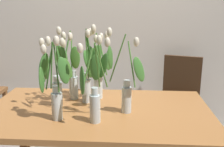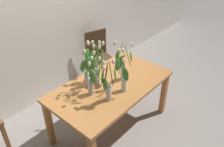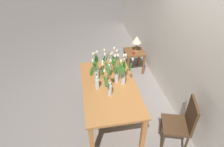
# 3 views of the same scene
# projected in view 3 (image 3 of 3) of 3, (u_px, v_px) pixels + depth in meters

# --- Properties ---
(ground_plane) EXTENTS (18.00, 18.00, 0.00)m
(ground_plane) POSITION_uv_depth(u_px,v_px,m) (110.00, 116.00, 3.70)
(ground_plane) COLOR gray
(room_wall_rear) EXTENTS (9.00, 0.10, 2.70)m
(room_wall_rear) POSITION_uv_depth(u_px,v_px,m) (191.00, 47.00, 3.09)
(room_wall_rear) COLOR silver
(room_wall_rear) RESTS_ON ground
(dining_table) EXTENTS (1.60, 0.90, 0.74)m
(dining_table) POSITION_uv_depth(u_px,v_px,m) (110.00, 90.00, 3.32)
(dining_table) COLOR #B7753D
(dining_table) RESTS_ON ground
(tulip_vase_0) EXTENTS (0.17, 0.18, 0.57)m
(tulip_vase_0) POSITION_uv_depth(u_px,v_px,m) (117.00, 68.00, 3.35)
(tulip_vase_0) COLOR silver
(tulip_vase_0) RESTS_ON dining_table
(tulip_vase_1) EXTENTS (0.23, 0.12, 0.55)m
(tulip_vase_1) POSITION_uv_depth(u_px,v_px,m) (96.00, 68.00, 3.32)
(tulip_vase_1) COLOR silver
(tulip_vase_1) RESTS_ON dining_table
(tulip_vase_2) EXTENTS (0.26, 0.24, 0.55)m
(tulip_vase_2) POSITION_uv_depth(u_px,v_px,m) (124.00, 74.00, 3.20)
(tulip_vase_2) COLOR silver
(tulip_vase_2) RESTS_ON dining_table
(tulip_vase_3) EXTENTS (0.27, 0.16, 0.58)m
(tulip_vase_3) POSITION_uv_depth(u_px,v_px,m) (109.00, 85.00, 2.99)
(tulip_vase_3) COLOR silver
(tulip_vase_3) RESTS_ON dining_table
(tulip_vase_4) EXTENTS (0.15, 0.21, 0.59)m
(tulip_vase_4) POSITION_uv_depth(u_px,v_px,m) (118.00, 71.00, 3.21)
(tulip_vase_4) COLOR silver
(tulip_vase_4) RESTS_ON dining_table
(tulip_vase_5) EXTENTS (0.22, 0.29, 0.53)m
(tulip_vase_5) POSITION_uv_depth(u_px,v_px,m) (109.00, 65.00, 3.37)
(tulip_vase_5) COLOR silver
(tulip_vase_5) RESTS_ON dining_table
(tulip_vase_6) EXTENTS (0.19, 0.25, 0.54)m
(tulip_vase_6) POSITION_uv_depth(u_px,v_px,m) (98.00, 78.00, 3.11)
(tulip_vase_6) COLOR silver
(tulip_vase_6) RESTS_ON dining_table
(dining_chair) EXTENTS (0.50, 0.50, 0.93)m
(dining_chair) POSITION_uv_depth(u_px,v_px,m) (182.00, 122.00, 2.92)
(dining_chair) COLOR #4C331E
(dining_chair) RESTS_ON ground
(side_table) EXTENTS (0.44, 0.44, 0.55)m
(side_table) POSITION_uv_depth(u_px,v_px,m) (134.00, 55.00, 4.67)
(side_table) COLOR brown
(side_table) RESTS_ON ground
(table_lamp) EXTENTS (0.22, 0.22, 0.40)m
(table_lamp) POSITION_uv_depth(u_px,v_px,m) (137.00, 40.00, 4.40)
(table_lamp) COLOR olive
(table_lamp) RESTS_ON side_table
(pillar_candle) EXTENTS (0.06, 0.06, 0.07)m
(pillar_candle) POSITION_uv_depth(u_px,v_px,m) (134.00, 53.00, 4.46)
(pillar_candle) COLOR #B72D23
(pillar_candle) RESTS_ON side_table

